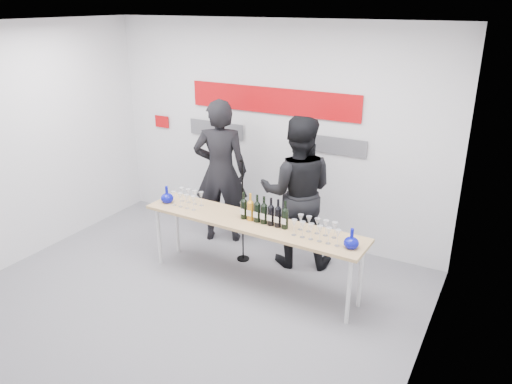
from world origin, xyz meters
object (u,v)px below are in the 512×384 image
presenter_left (221,172)px  mic_stand (243,230)px  presenter_right (297,192)px  tasting_table (252,226)px

presenter_left → mic_stand: bearing=120.7°
presenter_left → presenter_right: 1.21m
presenter_left → mic_stand: size_ratio=1.44×
presenter_left → presenter_right: size_ratio=1.04×
mic_stand → tasting_table: bearing=-61.0°
presenter_left → tasting_table: bearing=114.2°
presenter_left → presenter_right: presenter_left is taller
tasting_table → presenter_left: bearing=140.2°
mic_stand → presenter_left: bearing=133.4°
tasting_table → mic_stand: bearing=132.3°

